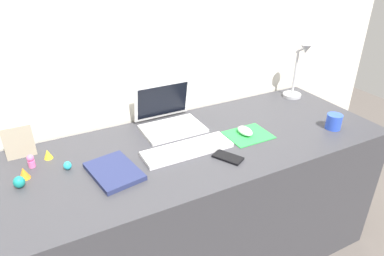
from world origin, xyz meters
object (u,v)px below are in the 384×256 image
Objects in this scene: toy_figurine_teal at (19,182)px; laptop at (168,116)px; toy_figurine_yellow at (48,154)px; keyboard at (187,149)px; cell_phone at (228,157)px; toy_figurine_pink at (31,161)px; picture_frame at (19,142)px; desk_lamp at (298,73)px; mouse at (245,131)px; notebook_pad at (114,171)px; toy_figurine_orange at (24,173)px; coffee_mug at (334,122)px; toy_figurine_cyan at (68,166)px.

laptop is at bearing 16.29° from toy_figurine_teal.
toy_figurine_yellow is (-0.59, -0.04, -0.03)m from laptop.
cell_phone is at bearing -45.44° from keyboard.
toy_figurine_pink is (-0.66, -0.08, -0.03)m from laptop.
picture_frame is at bearing 178.43° from laptop.
mouse is at bearing -155.69° from desk_lamp.
keyboard is at bearing -7.23° from notebook_pad.
mouse is 0.24m from cell_phone.
notebook_pad is 5.04× the size of toy_figurine_teal.
cell_phone is at bearing -23.79° from notebook_pad.
toy_figurine_orange is at bearing 173.65° from mouse.
keyboard is (-0.03, -0.27, -0.04)m from laptop.
coffee_mug is at bearing -19.06° from mouse.
toy_figurine_pink is (-0.76, 0.32, 0.02)m from cell_phone.
toy_figurine_teal is (-1.44, 0.21, -0.01)m from coffee_mug.
toy_figurine_orange is (-0.98, 0.11, 0.00)m from mouse.
notebook_pad is at bearing -35.08° from toy_figurine_pink.
picture_frame is 3.15× the size of toy_figurine_teal.
coffee_mug reaches higher than toy_figurine_cyan.
notebook_pad is at bearing -35.94° from toy_figurine_cyan.
desk_lamp reaches higher than mouse.
toy_figurine_teal reaches higher than cell_phone.
toy_figurine_teal is (-0.69, 0.06, 0.01)m from keyboard.
desk_lamp reaches higher than toy_figurine_orange.
picture_frame reaches higher than cell_phone.
toy_figurine_orange is 0.06m from toy_figurine_teal.
picture_frame reaches higher than toy_figurine_pink.
laptop is at bearing 137.87° from mouse.
toy_figurine_orange is at bearing -114.44° from toy_figurine_pink.
desk_lamp reaches higher than coffee_mug.
desk_lamp is 7.81× the size of toy_figurine_yellow.
picture_frame is at bearing 178.48° from desk_lamp.
toy_figurine_cyan is at bearing -49.48° from picture_frame.
toy_figurine_teal is (-1.54, -0.19, -0.13)m from desk_lamp.
desk_lamp is 1.53m from toy_figurine_orange.
cell_phone is 1.67× the size of coffee_mug.
coffee_mug is (0.75, -0.14, 0.03)m from keyboard.
keyboard is 0.19m from cell_phone.
toy_figurine_cyan is at bearing 168.96° from coffee_mug.
cell_phone is (0.13, -0.13, -0.01)m from keyboard.
laptop is 6.15× the size of toy_figurine_orange.
laptop is at bearing 12.58° from toy_figurine_orange.
laptop is 0.84m from coffee_mug.
picture_frame is (-1.52, 0.04, -0.08)m from desk_lamp.
toy_figurine_teal is at bearing -95.74° from picture_frame.
toy_figurine_cyan is (-0.16, 0.12, 0.01)m from notebook_pad.
notebook_pad is (-0.47, 0.12, 0.01)m from cell_phone.
notebook_pad is 0.35m from toy_figurine_orange.
laptop is 0.28m from keyboard.
toy_figurine_pink reaches higher than mouse.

